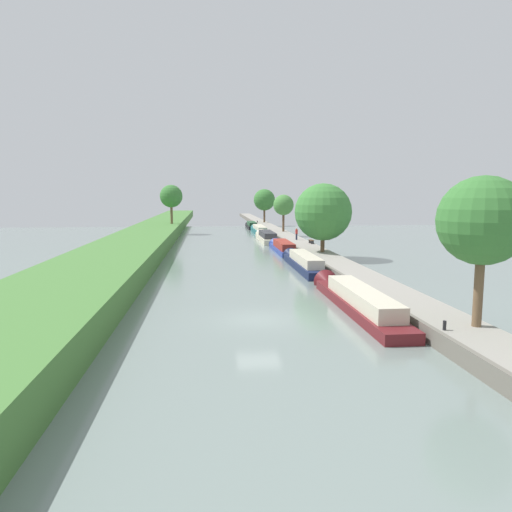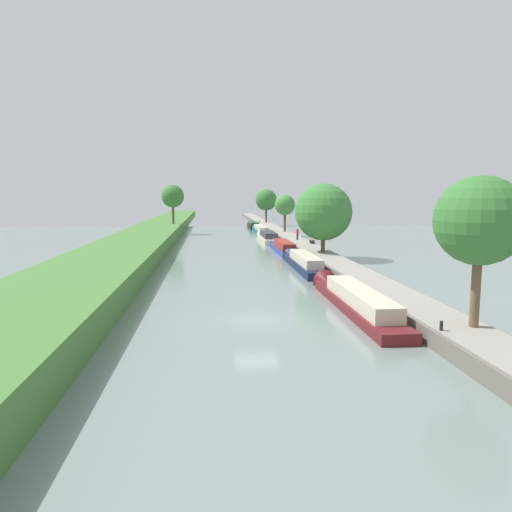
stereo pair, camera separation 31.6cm
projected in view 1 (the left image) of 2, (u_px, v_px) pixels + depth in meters
ground_plane at (258, 319)px, 26.99m from camera, size 160.00×160.00×0.00m
left_grassy_bank at (46, 308)px, 25.71m from camera, size 7.80×260.00×1.88m
right_towpath at (415, 308)px, 27.86m from camera, size 3.01×260.00×0.82m
stone_quay at (388, 308)px, 27.70m from camera, size 0.25×260.00×0.87m
narrowboat_maroon at (355, 299)px, 29.55m from camera, size 1.97×15.22×2.11m
narrowboat_navy at (303, 262)px, 45.43m from camera, size 1.84×13.84×2.05m
narrowboat_blue at (282, 247)px, 58.74m from camera, size 1.92×12.11×2.05m
narrowboat_cream at (266, 237)px, 72.22m from camera, size 2.17×13.00×2.22m
narrowboat_teal at (259, 230)px, 86.26m from camera, size 1.85×15.58×1.96m
narrowboat_black at (251, 225)px, 99.82m from camera, size 1.86×10.99×1.93m
tree_rightbank_near at (483, 221)px, 21.92m from camera, size 4.17×4.17×7.13m
tree_rightbank_midnear at (323, 212)px, 51.25m from camera, size 6.20×6.20×7.46m
tree_rightbank_midfar at (283, 205)px, 79.73m from camera, size 3.47×3.47×6.23m
tree_rightbank_far at (264, 200)px, 106.27m from camera, size 4.82×4.82×7.45m
tree_leftbank_downstream at (171, 196)px, 83.73m from camera, size 4.00×4.00×6.88m
person_walking at (297, 234)px, 65.45m from camera, size 0.34×0.34×1.66m
mooring_bollard_near at (445, 325)px, 21.89m from camera, size 0.16×0.16×0.45m
mooring_bollard_far at (257, 222)px, 104.89m from camera, size 0.16×0.16×0.45m
park_bench at (311, 241)px, 60.55m from camera, size 0.44×1.50×0.47m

